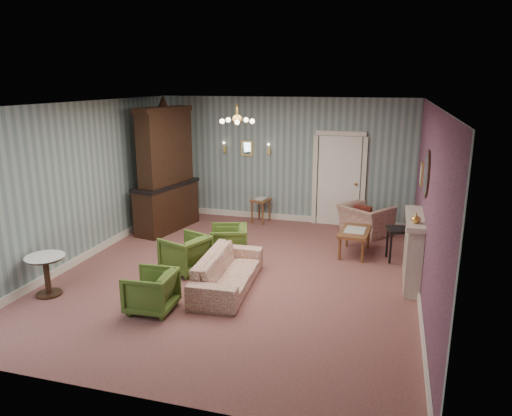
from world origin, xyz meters
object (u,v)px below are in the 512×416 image
(olive_chair_c, at_px, (229,240))
(wingback_chair, at_px, (366,215))
(sofa_chintz, at_px, (228,265))
(dresser, at_px, (165,166))
(fireplace, at_px, (413,250))
(pedestal_table, at_px, (47,275))
(coffee_table, at_px, (354,242))
(side_table_black, at_px, (398,245))
(olive_chair_b, at_px, (185,252))
(olive_chair_a, at_px, (151,289))

(olive_chair_c, bearing_deg, wingback_chair, 114.79)
(sofa_chintz, distance_m, wingback_chair, 4.00)
(olive_chair_c, distance_m, wingback_chair, 3.26)
(dresser, height_order, fireplace, dresser)
(sofa_chintz, height_order, wingback_chair, wingback_chair)
(fireplace, xyz_separation_m, pedestal_table, (-5.47, -2.01, -0.25))
(olive_chair_c, height_order, sofa_chintz, sofa_chintz)
(coffee_table, bearing_deg, side_table_black, -10.09)
(olive_chair_c, bearing_deg, olive_chair_b, -50.33)
(olive_chair_a, relative_size, wingback_chair, 0.68)
(sofa_chintz, xyz_separation_m, coffee_table, (1.84, 2.13, -0.14))
(pedestal_table, bearing_deg, olive_chair_b, 41.80)
(side_table_black, bearing_deg, dresser, 172.57)
(fireplace, bearing_deg, side_table_black, 101.73)
(wingback_chair, distance_m, pedestal_table, 6.44)
(olive_chair_a, xyz_separation_m, fireplace, (3.66, 2.05, 0.24))
(fireplace, bearing_deg, coffee_table, 131.31)
(side_table_black, bearing_deg, wingback_chair, 114.45)
(olive_chair_a, xyz_separation_m, pedestal_table, (-1.81, 0.04, -0.01))
(wingback_chair, bearing_deg, olive_chair_a, 95.81)
(olive_chair_c, xyz_separation_m, wingback_chair, (2.39, 2.21, 0.09))
(olive_chair_a, relative_size, olive_chair_b, 0.94)
(coffee_table, bearing_deg, olive_chair_a, -129.51)
(fireplace, height_order, pedestal_table, fireplace)
(dresser, xyz_separation_m, side_table_black, (4.99, -0.65, -1.13))
(pedestal_table, bearing_deg, coffee_table, 35.40)
(olive_chair_b, xyz_separation_m, sofa_chintz, (0.94, -0.46, 0.02))
(olive_chair_b, relative_size, wingback_chair, 0.73)
(olive_chair_a, distance_m, olive_chair_c, 2.38)
(dresser, relative_size, side_table_black, 4.57)
(olive_chair_b, xyz_separation_m, pedestal_table, (-1.67, -1.49, -0.03))
(wingback_chair, relative_size, pedestal_table, 1.52)
(olive_chair_c, distance_m, sofa_chintz, 1.35)
(fireplace, height_order, side_table_black, fireplace)
(olive_chair_b, bearing_deg, olive_chair_c, 168.79)
(sofa_chintz, bearing_deg, pedestal_table, 108.26)
(wingback_chair, xyz_separation_m, coffee_table, (-0.12, -1.36, -0.19))
(side_table_black, bearing_deg, pedestal_table, -150.11)
(olive_chair_a, xyz_separation_m, dresser, (-1.54, 3.71, 1.11))
(olive_chair_c, xyz_separation_m, pedestal_table, (-2.19, -2.31, -0.02))
(fireplace, bearing_deg, wingback_chair, 109.56)
(dresser, distance_m, side_table_black, 5.16)
(olive_chair_a, bearing_deg, coffee_table, 137.62)
(sofa_chintz, bearing_deg, wingback_chair, -32.66)
(sofa_chintz, relative_size, pedestal_table, 2.99)
(sofa_chintz, relative_size, fireplace, 1.39)
(sofa_chintz, xyz_separation_m, dresser, (-2.35, 2.64, 1.06))
(olive_chair_a, xyz_separation_m, wingback_chair, (2.77, 4.56, 0.10))
(olive_chair_a, distance_m, dresser, 4.17)
(pedestal_table, bearing_deg, fireplace, 20.19)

